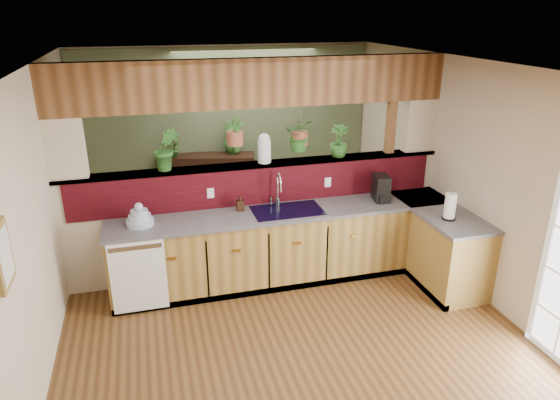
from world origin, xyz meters
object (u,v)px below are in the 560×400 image
object	(u,v)px
dish_stack	(140,218)
coffee_maker	(381,189)
paper_towel	(450,207)
faucet	(278,188)
glass_jar	(264,148)
soap_dispenser	(240,203)
shelving_console	(208,185)

from	to	relation	value
dish_stack	coffee_maker	xyz separation A→B (m)	(2.86, -0.02, 0.07)
coffee_maker	paper_towel	xyz separation A→B (m)	(0.48, -0.73, 0.00)
faucet	glass_jar	bearing A→B (deg)	117.04
soap_dispenser	coffee_maker	world-z (taller)	coffee_maker
dish_stack	coffee_maker	size ratio (longest dim) A/B	0.94
dish_stack	shelving_console	size ratio (longest dim) A/B	0.20
soap_dispenser	faucet	bearing A→B (deg)	1.81
faucet	paper_towel	bearing A→B (deg)	-26.93
glass_jar	shelving_console	distance (m)	2.23
coffee_maker	dish_stack	bearing A→B (deg)	-169.68
faucet	coffee_maker	size ratio (longest dim) A/B	1.34
dish_stack	coffee_maker	world-z (taller)	coffee_maker
soap_dispenser	coffee_maker	size ratio (longest dim) A/B	0.60
paper_towel	glass_jar	distance (m)	2.21
coffee_maker	shelving_console	distance (m)	2.97
faucet	paper_towel	world-z (taller)	faucet
coffee_maker	shelving_console	xyz separation A→B (m)	(-1.84, 2.27, -0.55)
dish_stack	shelving_console	bearing A→B (deg)	65.62
dish_stack	soap_dispenser	world-z (taller)	dish_stack
soap_dispenser	paper_towel	size ratio (longest dim) A/B	0.58
soap_dispenser	glass_jar	world-z (taller)	glass_jar
faucet	shelving_console	world-z (taller)	faucet
dish_stack	shelving_console	distance (m)	2.51
paper_towel	glass_jar	xyz separation A→B (m)	(-1.85, 1.10, 0.52)
glass_jar	coffee_maker	bearing A→B (deg)	-15.03
faucet	dish_stack	bearing A→B (deg)	-175.24
glass_jar	paper_towel	bearing A→B (deg)	-30.71
dish_stack	paper_towel	distance (m)	3.42
soap_dispenser	glass_jar	xyz separation A→B (m)	(0.35, 0.23, 0.57)
soap_dispenser	coffee_maker	bearing A→B (deg)	-4.61
dish_stack	glass_jar	distance (m)	1.63
faucet	shelving_console	size ratio (longest dim) A/B	0.29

